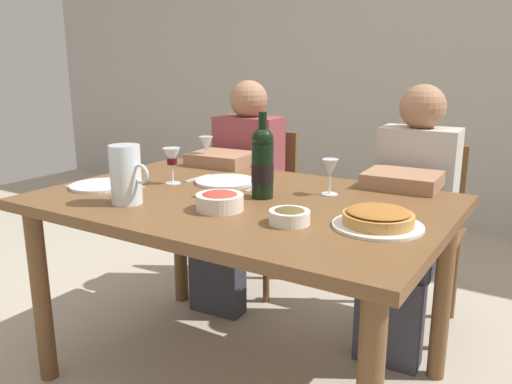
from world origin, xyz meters
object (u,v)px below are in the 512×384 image
at_px(olive_bowl, 289,216).
at_px(dinner_plate_left_setting, 101,186).
at_px(water_pitcher, 126,178).
at_px(chair_left, 260,198).
at_px(dining_table, 241,221).
at_px(chair_right, 419,223).
at_px(salad_bowl, 220,200).
at_px(wine_glass_centre, 206,145).
at_px(wine_bottle, 263,163).
at_px(diner_left, 239,186).
at_px(diner_right, 409,211).
at_px(wine_glass_right_diner, 172,158).
at_px(baked_tart, 378,219).
at_px(wine_glass_left_diner, 330,170).
at_px(dinner_plate_right_setting, 226,181).

distance_m(olive_bowl, dinner_plate_left_setting, 0.88).
distance_m(water_pitcher, chair_left, 1.22).
relative_size(dining_table, dinner_plate_left_setting, 6.14).
bearing_deg(chair_right, olive_bowl, 80.07).
height_order(salad_bowl, wine_glass_centre, wine_glass_centre).
distance_m(wine_bottle, diner_left, 0.83).
bearing_deg(chair_left, diner_right, 161.70).
height_order(wine_bottle, wine_glass_right_diner, wine_bottle).
distance_m(dining_table, water_pitcher, 0.45).
relative_size(chair_left, chair_right, 1.00).
height_order(baked_tart, wine_glass_left_diner, wine_glass_left_diner).
xyz_separation_m(water_pitcher, baked_tart, (0.85, 0.21, -0.07)).
xyz_separation_m(salad_bowl, diner_left, (-0.47, 0.82, -0.18)).
bearing_deg(wine_bottle, wine_glass_left_diner, 41.87).
bearing_deg(wine_glass_centre, dinner_plate_left_setting, -99.41).
height_order(wine_bottle, olive_bowl, wine_bottle).
distance_m(diner_left, chair_right, 0.93).
bearing_deg(wine_glass_centre, chair_left, 87.09).
bearing_deg(salad_bowl, chair_right, 68.56).
distance_m(salad_bowl, wine_glass_left_diner, 0.46).
bearing_deg(dinner_plate_left_setting, dining_table, 15.85).
xyz_separation_m(dining_table, baked_tart, (0.55, -0.08, 0.12)).
distance_m(wine_bottle, chair_right, 1.00).
bearing_deg(diner_left, wine_bottle, 126.17).
xyz_separation_m(wine_glass_left_diner, diner_left, (-0.70, 0.42, -0.24)).
bearing_deg(wine_glass_centre, baked_tart, -25.63).
relative_size(dining_table, water_pitcher, 7.10).
relative_size(salad_bowl, dinner_plate_right_setting, 0.64).
xyz_separation_m(dinner_plate_left_setting, diner_right, (1.03, 0.81, -0.15)).
height_order(wine_glass_right_diner, chair_left, wine_glass_right_diner).
height_order(wine_glass_right_diner, dinner_plate_left_setting, wine_glass_right_diner).
height_order(wine_glass_left_diner, wine_glass_right_diner, wine_glass_right_diner).
relative_size(baked_tart, wine_glass_centre, 1.94).
bearing_deg(dining_table, diner_right, 54.86).
distance_m(water_pitcher, dinner_plate_right_setting, 0.47).
bearing_deg(olive_bowl, diner_left, 132.08).
relative_size(diner_left, chair_right, 1.33).
xyz_separation_m(wine_bottle, water_pitcher, (-0.37, -0.33, -0.04)).
xyz_separation_m(dinner_plate_left_setting, chair_left, (0.12, 1.04, -0.27)).
distance_m(wine_glass_left_diner, diner_left, 0.86).
bearing_deg(diner_right, wine_glass_left_diner, 63.46).
height_order(olive_bowl, wine_glass_left_diner, wine_glass_left_diner).
xyz_separation_m(wine_glass_right_diner, diner_left, (-0.08, 0.60, -0.25)).
relative_size(wine_glass_centre, diner_left, 0.12).
bearing_deg(olive_bowl, wine_glass_centre, 142.33).
xyz_separation_m(salad_bowl, wine_glass_right_diner, (-0.40, 0.21, 0.07)).
bearing_deg(wine_bottle, wine_glass_right_diner, -179.51).
height_order(chair_left, diner_right, diner_right).
bearing_deg(olive_bowl, diner_right, 79.92).
relative_size(wine_glass_left_diner, dinner_plate_right_setting, 0.54).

